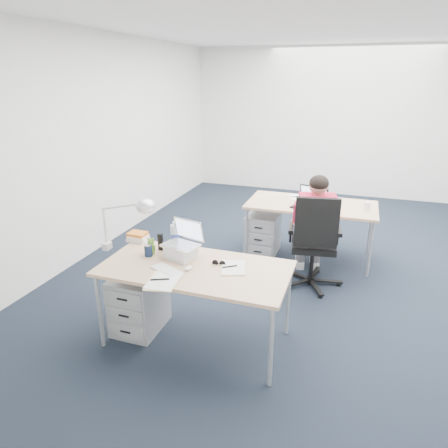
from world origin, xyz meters
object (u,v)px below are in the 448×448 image
at_px(desk_far, 311,207).
at_px(drawer_pedestal_far, 263,233).
at_px(far_cup, 367,206).
at_px(headphones, 173,248).
at_px(sunglasses, 219,263).
at_px(dark_laptop, 309,198).
at_px(seated_person, 313,227).
at_px(silver_laptop, 180,241).
at_px(wireless_keyboard, 167,270).
at_px(bear_figurine, 151,246).
at_px(computer_mouse, 188,268).
at_px(desk_lamp, 120,223).
at_px(cordless_phone, 160,242).
at_px(desk_near, 195,272).
at_px(water_bottle, 175,235).
at_px(book_stack, 138,237).
at_px(drawer_pedestal_near, 139,302).
at_px(can_koozie, 148,250).
at_px(office_chair, 312,260).

xyz_separation_m(desk_far, drawer_pedestal_far, (-0.60, -0.07, -0.41)).
bearing_deg(far_cup, headphones, -133.21).
bearing_deg(sunglasses, dark_laptop, 71.17).
height_order(seated_person, silver_laptop, seated_person).
relative_size(wireless_keyboard, bear_figurine, 1.83).
relative_size(computer_mouse, desk_lamp, 0.15).
relative_size(cordless_phone, sunglasses, 1.34).
distance_m(desk_lamp, far_cup, 2.93).
distance_m(desk_near, headphones, 0.43).
height_order(water_bottle, bear_figurine, water_bottle).
height_order(silver_laptop, book_stack, silver_laptop).
relative_size(seated_person, drawer_pedestal_near, 2.30).
bearing_deg(dark_laptop, can_koozie, -101.87).
height_order(silver_laptop, far_cup, silver_laptop).
relative_size(book_stack, sunglasses, 1.59).
bearing_deg(book_stack, bear_figurine, -40.33).
xyz_separation_m(office_chair, drawer_pedestal_far, (-0.74, 0.71, -0.04)).
xyz_separation_m(desk_lamp, far_cup, (2.12, 2.00, -0.23)).
height_order(desk_far, headphones, headphones).
bearing_deg(headphones, office_chair, 61.68).
xyz_separation_m(headphones, far_cup, (1.70, 1.81, 0.03)).
height_order(desk_far, far_cup, far_cup).
relative_size(desk_far, dark_laptop, 4.26).
xyz_separation_m(desk_far, bear_figurine, (-1.18, -2.01, 0.13)).
bearing_deg(desk_near, silver_laptop, 145.36).
bearing_deg(cordless_phone, silver_laptop, -11.12).
bearing_deg(desk_lamp, desk_far, 77.07).
distance_m(silver_laptop, book_stack, 0.61).
bearing_deg(desk_far, office_chair, -80.07).
bearing_deg(desk_lamp, cordless_phone, 47.33).
bearing_deg(seated_person, bear_figurine, -145.78).
bearing_deg(office_chair, dark_laptop, 95.26).
relative_size(desk_near, silver_laptop, 4.90).
distance_m(drawer_pedestal_far, book_stack, 1.97).
distance_m(can_koozie, water_bottle, 0.30).
relative_size(desk_near, book_stack, 8.45).
bearing_deg(wireless_keyboard, desk_far, 92.42).
distance_m(book_stack, sunglasses, 0.96).
xyz_separation_m(office_chair, drawer_pedestal_near, (-1.42, -1.35, -0.04)).
height_order(seated_person, bear_figurine, seated_person).
xyz_separation_m(headphones, sunglasses, (0.51, -0.16, -0.00)).
xyz_separation_m(can_koozie, dark_laptop, (1.18, 1.85, 0.08)).
bearing_deg(computer_mouse, far_cup, 66.06).
bearing_deg(dark_laptop, computer_mouse, -89.56).
bearing_deg(silver_laptop, wireless_keyboard, -77.09).
xyz_separation_m(drawer_pedestal_near, wireless_keyboard, (0.38, -0.15, 0.46)).
height_order(drawer_pedestal_far, desk_lamp, desk_lamp).
bearing_deg(office_chair, far_cup, 45.04).
bearing_deg(desk_near, seated_person, 61.95).
relative_size(cordless_phone, dark_laptop, 0.43).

